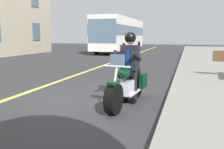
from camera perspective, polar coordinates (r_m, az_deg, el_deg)
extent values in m
plane|color=#333335|center=(6.43, -5.48, -5.72)|extent=(80.00, 80.00, 0.00)
cube|color=#E5DB4C|center=(7.42, -19.90, -4.17)|extent=(60.00, 0.16, 0.01)
cylinder|color=black|center=(5.10, 0.39, -5.81)|extent=(0.68, 0.26, 0.66)
cylinder|color=black|center=(6.52, 5.62, -2.53)|extent=(0.68, 0.26, 0.66)
cube|color=silver|center=(5.81, 3.42, -3.05)|extent=(0.58, 0.33, 0.32)
ellipsoid|color=black|center=(5.56, 2.77, 0.17)|extent=(0.58, 0.33, 0.24)
cube|color=black|center=(6.08, 4.55, 0.55)|extent=(0.72, 0.35, 0.12)
cube|color=black|center=(6.39, 7.39, -1.44)|extent=(0.41, 0.16, 0.36)
cube|color=black|center=(6.52, 3.66, -1.17)|extent=(0.41, 0.16, 0.36)
cylinder|color=silver|center=(5.06, 0.48, -2.80)|extent=(0.35, 0.08, 0.76)
cylinder|color=silver|center=(5.14, 1.17, 1.91)|extent=(0.09, 0.60, 0.04)
cube|color=black|center=(5.02, 0.40, -1.95)|extent=(0.37, 0.19, 0.06)
cylinder|color=silver|center=(6.07, 5.78, -4.09)|extent=(0.90, 0.17, 0.08)
cube|color=slate|center=(5.14, 1.26, 3.26)|extent=(0.07, 0.32, 0.28)
cylinder|color=black|center=(6.00, 5.30, -2.67)|extent=(0.14, 0.14, 0.84)
cube|color=black|center=(6.03, 5.07, -6.22)|extent=(0.27, 0.13, 0.10)
cylinder|color=black|center=(6.08, 3.14, -2.50)|extent=(0.14, 0.14, 0.84)
cube|color=black|center=(6.11, 2.92, -6.01)|extent=(0.27, 0.13, 0.10)
cube|color=black|center=(5.94, 4.29, 4.04)|extent=(0.36, 0.43, 0.60)
cube|color=navy|center=(5.79, 3.78, 3.52)|extent=(0.03, 0.07, 0.44)
cylinder|color=black|center=(5.69, 5.82, 4.40)|extent=(0.56, 0.15, 0.28)
cylinder|color=black|center=(5.84, 1.68, 4.57)|extent=(0.56, 0.15, 0.28)
sphere|color=tan|center=(5.91, 4.35, 8.19)|extent=(0.22, 0.22, 0.22)
sphere|color=black|center=(5.91, 4.35, 8.68)|extent=(0.28, 0.28, 0.28)
cube|color=white|center=(24.71, 2.00, 9.51)|extent=(11.00, 2.50, 2.85)
cube|color=slate|center=(24.72, 2.00, 10.26)|extent=(11.04, 2.52, 0.90)
cube|color=slate|center=(19.47, -2.39, 10.24)|extent=(0.06, 2.40, 1.90)
cube|color=white|center=(24.76, 2.02, 12.92)|extent=(11.00, 2.50, 0.10)
cylinder|color=black|center=(20.95, 2.52, 6.07)|extent=(1.00, 0.30, 1.00)
cylinder|color=black|center=(21.70, -3.65, 6.17)|extent=(1.00, 0.30, 1.00)
cylinder|color=black|center=(27.57, 6.19, 6.78)|extent=(1.00, 0.30, 1.00)
cylinder|color=black|center=(28.14, 1.36, 6.88)|extent=(1.00, 0.30, 1.00)
cube|color=slate|center=(23.58, -17.47, 9.66)|extent=(1.10, 0.06, 1.60)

